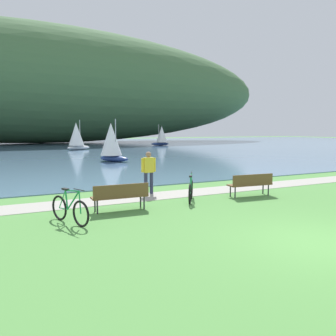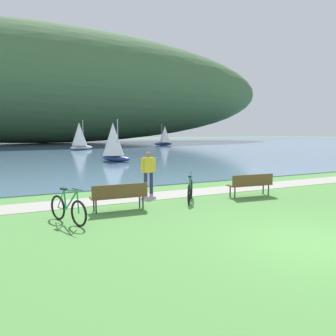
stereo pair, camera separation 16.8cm
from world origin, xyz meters
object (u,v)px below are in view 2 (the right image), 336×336
at_px(bicycle_leaning_near_bench, 190,190).
at_px(sailboat_mid_bay, 165,135).
at_px(park_bench_further_along, 119,195).
at_px(bicycle_beside_path, 68,209).
at_px(park_bench_near_camera, 251,183).
at_px(person_at_shoreline, 148,170).
at_px(sailboat_far_off, 114,142).
at_px(sailboat_toward_hillside, 80,136).

bearing_deg(bicycle_leaning_near_bench, sailboat_mid_bay, 66.07).
distance_m(park_bench_further_along, sailboat_mid_bay, 45.00).
bearing_deg(bicycle_beside_path, park_bench_near_camera, 6.76).
xyz_separation_m(bicycle_leaning_near_bench, person_at_shoreline, (-0.82, 1.94, 0.58)).
xyz_separation_m(bicycle_beside_path, sailboat_mid_bay, (22.13, 40.88, 1.27)).
bearing_deg(bicycle_beside_path, park_bench_further_along, 24.64).
bearing_deg(park_bench_further_along, park_bench_near_camera, 0.47).
relative_size(person_at_shoreline, sailboat_mid_bay, 0.49).
bearing_deg(person_at_shoreline, park_bench_further_along, -130.95).
height_order(park_bench_near_camera, sailboat_far_off, sailboat_far_off).
distance_m(bicycle_leaning_near_bench, sailboat_mid_bay, 43.58).
distance_m(bicycle_beside_path, sailboat_toward_hillside, 35.29).
height_order(person_at_shoreline, sailboat_far_off, sailboat_far_off).
xyz_separation_m(bicycle_leaning_near_bench, sailboat_far_off, (1.94, 15.92, 1.24)).
bearing_deg(sailboat_mid_bay, park_bench_further_along, -116.99).
xyz_separation_m(park_bench_near_camera, sailboat_mid_bay, (15.11, 40.04, 1.15)).
height_order(park_bench_further_along, person_at_shoreline, person_at_shoreline).
bearing_deg(park_bench_further_along, bicycle_leaning_near_bench, 5.65).
xyz_separation_m(park_bench_further_along, sailboat_toward_hillside, (5.48, 33.73, 1.30)).
bearing_deg(sailboat_far_off, bicycle_beside_path, -110.66).
height_order(sailboat_mid_bay, sailboat_far_off, sailboat_mid_bay).
xyz_separation_m(bicycle_beside_path, person_at_shoreline, (3.64, 3.00, 0.58)).
bearing_deg(person_at_shoreline, sailboat_far_off, 78.83).
relative_size(person_at_shoreline, sailboat_toward_hillside, 0.45).
relative_size(bicycle_leaning_near_bench, person_at_shoreline, 0.88).
bearing_deg(park_bench_near_camera, bicycle_beside_path, -173.24).
bearing_deg(sailboat_mid_bay, sailboat_far_off, -123.36).
bearing_deg(sailboat_toward_hillside, sailboat_mid_bay, 23.06).
height_order(bicycle_beside_path, sailboat_toward_hillside, sailboat_toward_hillside).
xyz_separation_m(bicycle_leaning_near_bench, bicycle_beside_path, (-4.46, -1.06, -0.00)).
bearing_deg(bicycle_leaning_near_bench, park_bench_near_camera, -5.08).
xyz_separation_m(bicycle_beside_path, sailboat_toward_hillside, (7.21, 34.52, 1.42)).
height_order(bicycle_leaning_near_bench, person_at_shoreline, person_at_shoreline).
bearing_deg(sailboat_toward_hillside, park_bench_further_along, -99.23).
bearing_deg(park_bench_near_camera, sailboat_far_off, 92.21).
distance_m(person_at_shoreline, sailboat_toward_hillside, 31.73).
distance_m(person_at_shoreline, sailboat_mid_bay, 42.15).
relative_size(sailboat_mid_bay, sailboat_far_off, 1.02).
xyz_separation_m(bicycle_leaning_near_bench, sailboat_mid_bay, (17.67, 39.81, 1.27)).
xyz_separation_m(park_bench_near_camera, sailboat_toward_hillside, (0.18, 33.69, 1.30)).
bearing_deg(park_bench_further_along, sailboat_mid_bay, 63.01).
height_order(bicycle_leaning_near_bench, sailboat_toward_hillside, sailboat_toward_hillside).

